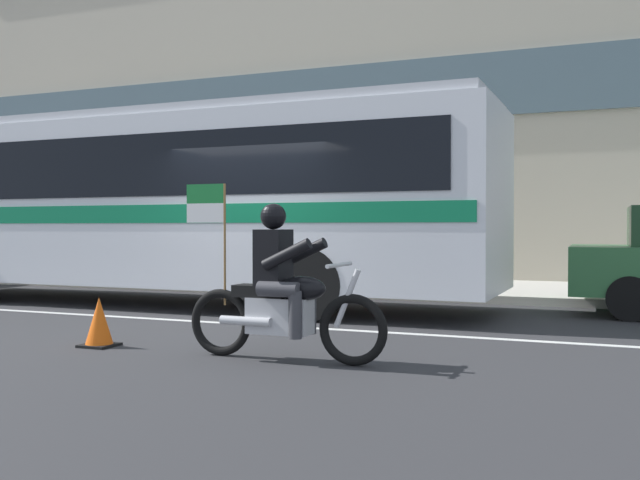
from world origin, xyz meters
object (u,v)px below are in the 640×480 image
(transit_bus, at_px, (173,195))
(traffic_cone, at_px, (99,323))
(motorcycle_with_rider, at_px, (282,294))
(fire_hydrant, at_px, (391,269))

(transit_bus, distance_m, traffic_cone, 4.64)
(transit_bus, distance_m, motorcycle_with_rider, 5.73)
(fire_hydrant, xyz_separation_m, traffic_cone, (-1.37, -6.70, -0.26))
(motorcycle_with_rider, xyz_separation_m, fire_hydrant, (-0.86, 6.67, -0.15))
(motorcycle_with_rider, relative_size, fire_hydrant, 2.93)
(transit_bus, bearing_deg, fire_hydrant, 41.25)
(transit_bus, height_order, motorcycle_with_rider, transit_bus)
(transit_bus, xyz_separation_m, traffic_cone, (1.71, -4.00, -1.63))
(motorcycle_with_rider, bearing_deg, fire_hydrant, 97.36)
(fire_hydrant, bearing_deg, traffic_cone, -101.55)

